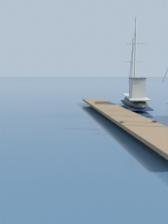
% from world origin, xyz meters
% --- Properties ---
extents(floating_dock, '(2.91, 18.86, 0.53)m').
position_xyz_m(floating_dock, '(5.65, 14.26, 0.36)').
color(floating_dock, brown).
rests_on(floating_dock, ground).
extents(fishing_boat_1, '(3.29, 7.97, 7.09)m').
position_xyz_m(fishing_boat_1, '(8.74, 19.37, 0.73)').
color(fishing_boat_1, black).
rests_on(fishing_boat_1, ground).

